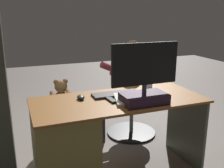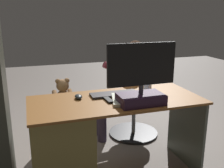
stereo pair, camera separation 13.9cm
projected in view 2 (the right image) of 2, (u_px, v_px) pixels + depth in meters
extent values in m
plane|color=slate|center=(106.00, 156.00, 2.68)|extent=(10.00, 10.00, 0.00)
cube|color=brown|center=(116.00, 100.00, 2.19)|extent=(1.44, 0.64, 0.02)
cube|color=olive|center=(61.00, 147.00, 2.15)|extent=(0.46, 0.59, 0.69)
cube|color=#495247|center=(185.00, 128.00, 2.50)|extent=(0.02, 0.57, 0.69)
cube|color=black|center=(141.00, 99.00, 2.07)|extent=(0.36, 0.22, 0.08)
cylinder|color=#333338|center=(141.00, 90.00, 2.05)|extent=(0.04, 0.04, 0.07)
cube|color=black|center=(142.00, 64.00, 1.99)|extent=(0.55, 0.02, 0.33)
cube|color=#19598C|center=(141.00, 64.00, 2.01)|extent=(0.51, 0.00, 0.29)
cube|color=black|center=(114.00, 94.00, 2.30)|extent=(0.42, 0.14, 0.02)
ellipsoid|color=#242A2C|center=(78.00, 97.00, 2.20)|extent=(0.06, 0.10, 0.04)
cylinder|color=white|center=(147.00, 88.00, 2.35)|extent=(0.07, 0.07, 0.10)
cube|color=black|center=(108.00, 100.00, 2.15)|extent=(0.06, 0.15, 0.02)
cube|color=beige|center=(126.00, 99.00, 2.15)|extent=(0.29, 0.35, 0.02)
cylinder|color=black|center=(65.00, 140.00, 2.97)|extent=(0.55, 0.55, 0.03)
cylinder|color=gray|center=(65.00, 125.00, 2.92)|extent=(0.04, 0.04, 0.34)
cylinder|color=brown|center=(64.00, 109.00, 2.87)|extent=(0.43, 0.43, 0.06)
ellipsoid|color=olive|center=(63.00, 98.00, 2.84)|extent=(0.17, 0.14, 0.18)
sphere|color=olive|center=(63.00, 85.00, 2.80)|extent=(0.14, 0.14, 0.14)
sphere|color=beige|center=(62.00, 85.00, 2.85)|extent=(0.05, 0.05, 0.05)
sphere|color=olive|center=(67.00, 81.00, 2.80)|extent=(0.06, 0.06, 0.06)
sphere|color=olive|center=(58.00, 81.00, 2.77)|extent=(0.06, 0.06, 0.06)
cylinder|color=olive|center=(71.00, 94.00, 2.88)|extent=(0.05, 0.14, 0.09)
cylinder|color=olive|center=(55.00, 95.00, 2.83)|extent=(0.05, 0.14, 0.09)
cylinder|color=olive|center=(66.00, 100.00, 2.96)|extent=(0.06, 0.11, 0.06)
cylinder|color=olive|center=(58.00, 101.00, 2.93)|extent=(0.06, 0.11, 0.06)
cylinder|color=black|center=(133.00, 133.00, 3.16)|extent=(0.58, 0.58, 0.03)
cylinder|color=gray|center=(134.00, 119.00, 3.11)|extent=(0.04, 0.04, 0.34)
cylinder|color=#286168|center=(134.00, 103.00, 3.06)|extent=(0.43, 0.43, 0.06)
cube|color=brown|center=(135.00, 80.00, 2.98)|extent=(0.22, 0.33, 0.50)
sphere|color=tan|center=(135.00, 50.00, 2.90)|extent=(0.19, 0.19, 0.19)
sphere|color=#382316|center=(135.00, 48.00, 2.89)|extent=(0.17, 0.17, 0.17)
cylinder|color=brown|center=(128.00, 78.00, 2.75)|extent=(0.40, 0.10, 0.24)
cylinder|color=brown|center=(118.00, 70.00, 3.12)|extent=(0.40, 0.10, 0.24)
cylinder|color=#382E47|center=(120.00, 102.00, 2.92)|extent=(0.41, 0.14, 0.11)
cylinder|color=#382E47|center=(102.00, 124.00, 2.93)|extent=(0.10, 0.10, 0.42)
cylinder|color=#382E47|center=(115.00, 98.00, 3.08)|extent=(0.41, 0.14, 0.11)
cylinder|color=#382E47|center=(99.00, 118.00, 3.10)|extent=(0.10, 0.10, 0.42)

